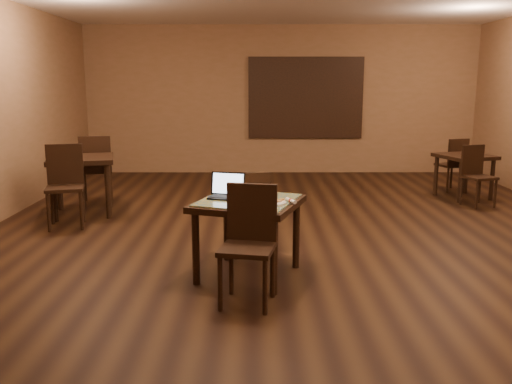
{
  "coord_description": "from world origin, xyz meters",
  "views": [
    {
      "loc": [
        -0.54,
        -6.26,
        1.86
      ],
      "look_at": [
        -0.53,
        -1.28,
        0.85
      ],
      "focal_mm": 38.0,
      "sensor_mm": 36.0,
      "label": 1
    }
  ],
  "objects_px": {
    "tiled_table": "(248,210)",
    "other_table_a_chair_far": "(454,162)",
    "laptop": "(228,191)",
    "other_table_b_chair_far": "(96,166)",
    "other_table_b_chair_near": "(65,180)",
    "chair_main_near": "(249,237)",
    "pizza_pan": "(260,194)",
    "chair_main_far": "(250,209)",
    "other_table_b": "(81,167)",
    "other_table_a_chair_near": "(476,172)",
    "other_table_a": "(465,162)"
  },
  "relations": [
    {
      "from": "chair_main_far",
      "to": "laptop",
      "type": "bearing_deg",
      "value": 55.96
    },
    {
      "from": "other_table_a_chair_near",
      "to": "other_table_b_chair_near",
      "type": "distance_m",
      "value": 5.99
    },
    {
      "from": "other_table_a_chair_near",
      "to": "other_table_a_chair_far",
      "type": "distance_m",
      "value": 1.08
    },
    {
      "from": "other_table_a_chair_near",
      "to": "other_table_b_chair_far",
      "type": "xyz_separation_m",
      "value": [
        -5.82,
        0.06,
        0.08
      ]
    },
    {
      "from": "pizza_pan",
      "to": "other_table_b_chair_far",
      "type": "xyz_separation_m",
      "value": [
        -2.49,
        2.92,
        -0.16
      ]
    },
    {
      "from": "chair_main_near",
      "to": "laptop",
      "type": "xyz_separation_m",
      "value": [
        -0.22,
        0.72,
        0.25
      ]
    },
    {
      "from": "chair_main_near",
      "to": "other_table_a_chair_far",
      "type": "distance_m",
      "value": 5.93
    },
    {
      "from": "chair_main_far",
      "to": "other_table_a_chair_near",
      "type": "height_order",
      "value": "chair_main_far"
    },
    {
      "from": "tiled_table",
      "to": "pizza_pan",
      "type": "height_order",
      "value": "pizza_pan"
    },
    {
      "from": "other_table_a_chair_far",
      "to": "chair_main_far",
      "type": "bearing_deg",
      "value": 27.38
    },
    {
      "from": "other_table_a",
      "to": "other_table_a_chair_near",
      "type": "distance_m",
      "value": 0.55
    },
    {
      "from": "other_table_b_chair_near",
      "to": "other_table_a",
      "type": "bearing_deg",
      "value": 2.26
    },
    {
      "from": "other_table_b_chair_far",
      "to": "chair_main_near",
      "type": "bearing_deg",
      "value": 108.22
    },
    {
      "from": "pizza_pan",
      "to": "other_table_b_chair_far",
      "type": "height_order",
      "value": "other_table_b_chair_far"
    },
    {
      "from": "tiled_table",
      "to": "other_table_a_chair_near",
      "type": "relative_size",
      "value": 1.27
    },
    {
      "from": "laptop",
      "to": "other_table_b_chair_near",
      "type": "height_order",
      "value": "other_table_b_chair_near"
    },
    {
      "from": "other_table_b_chair_near",
      "to": "other_table_b_chair_far",
      "type": "bearing_deg",
      "value": 73.8
    },
    {
      "from": "laptop",
      "to": "other_table_b_chair_far",
      "type": "distance_m",
      "value": 3.76
    },
    {
      "from": "laptop",
      "to": "chair_main_far",
      "type": "bearing_deg",
      "value": 82.93
    },
    {
      "from": "other_table_b",
      "to": "tiled_table",
      "type": "bearing_deg",
      "value": -60.76
    },
    {
      "from": "chair_main_near",
      "to": "other_table_a",
      "type": "height_order",
      "value": "chair_main_near"
    },
    {
      "from": "chair_main_far",
      "to": "other_table_b",
      "type": "height_order",
      "value": "chair_main_far"
    },
    {
      "from": "tiled_table",
      "to": "other_table_b",
      "type": "bearing_deg",
      "value": 152.69
    },
    {
      "from": "laptop",
      "to": "other_table_b_chair_far",
      "type": "relative_size",
      "value": 0.37
    },
    {
      "from": "tiled_table",
      "to": "other_table_a_chair_far",
      "type": "distance_m",
      "value": 5.46
    },
    {
      "from": "other_table_a_chair_far",
      "to": "other_table_a_chair_near",
      "type": "bearing_deg",
      "value": 69.01
    },
    {
      "from": "chair_main_far",
      "to": "other_table_a",
      "type": "relative_size",
      "value": 0.97
    },
    {
      "from": "other_table_a",
      "to": "other_table_b_chair_far",
      "type": "bearing_deg",
      "value": 166.39
    },
    {
      "from": "other_table_a",
      "to": "other_table_a_chair_near",
      "type": "height_order",
      "value": "other_table_a_chair_near"
    },
    {
      "from": "chair_main_far",
      "to": "other_table_a_chair_far",
      "type": "height_order",
      "value": "chair_main_far"
    },
    {
      "from": "chair_main_near",
      "to": "other_table_a",
      "type": "distance_m",
      "value": 5.48
    },
    {
      "from": "chair_main_far",
      "to": "other_table_b_chair_far",
      "type": "relative_size",
      "value": 0.88
    },
    {
      "from": "other_table_b_chair_near",
      "to": "chair_main_near",
      "type": "bearing_deg",
      "value": -60.14
    },
    {
      "from": "chair_main_near",
      "to": "other_table_a_chair_far",
      "type": "height_order",
      "value": "chair_main_near"
    },
    {
      "from": "chair_main_near",
      "to": "other_table_a_chair_near",
      "type": "relative_size",
      "value": 1.1
    },
    {
      "from": "other_table_b",
      "to": "other_table_b_chair_far",
      "type": "height_order",
      "value": "other_table_b_chair_far"
    },
    {
      "from": "other_table_a",
      "to": "other_table_a_chair_near",
      "type": "xyz_separation_m",
      "value": [
        -0.03,
        -0.54,
        -0.07
      ]
    },
    {
      "from": "chair_main_near",
      "to": "tiled_table",
      "type": "bearing_deg",
      "value": 103.15
    },
    {
      "from": "other_table_b_chair_near",
      "to": "other_table_a_chair_near",
      "type": "bearing_deg",
      "value": -2.65
    },
    {
      "from": "other_table_a_chair_far",
      "to": "pizza_pan",
      "type": "bearing_deg",
      "value": 31.13
    },
    {
      "from": "laptop",
      "to": "other_table_b_chair_near",
      "type": "distance_m",
      "value": 2.87
    },
    {
      "from": "pizza_pan",
      "to": "other_table_b_chair_far",
      "type": "relative_size",
      "value": 0.32
    },
    {
      "from": "chair_main_near",
      "to": "other_table_b_chair_far",
      "type": "distance_m",
      "value": 4.47
    },
    {
      "from": "other_table_a_chair_far",
      "to": "tiled_table",
      "type": "bearing_deg",
      "value": 31.81
    },
    {
      "from": "other_table_a_chair_near",
      "to": "other_table_b_chair_near",
      "type": "height_order",
      "value": "other_table_b_chair_near"
    },
    {
      "from": "laptop",
      "to": "tiled_table",
      "type": "bearing_deg",
      "value": -11.92
    },
    {
      "from": "laptop",
      "to": "other_table_b_chair_near",
      "type": "relative_size",
      "value": 0.37
    },
    {
      "from": "tiled_table",
      "to": "chair_main_near",
      "type": "bearing_deg",
      "value": -69.0
    },
    {
      "from": "chair_main_near",
      "to": "other_table_b",
      "type": "height_order",
      "value": "chair_main_near"
    },
    {
      "from": "tiled_table",
      "to": "other_table_a_chair_far",
      "type": "bearing_deg",
      "value": 69.45
    }
  ]
}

